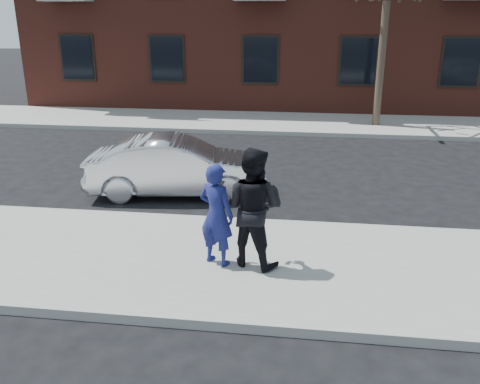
# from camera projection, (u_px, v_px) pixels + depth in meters

# --- Properties ---
(ground) EXTENTS (100.00, 100.00, 0.00)m
(ground) POSITION_uv_depth(u_px,v_px,m) (182.00, 259.00, 8.68)
(ground) COLOR black
(ground) RESTS_ON ground
(near_sidewalk) EXTENTS (50.00, 3.50, 0.15)m
(near_sidewalk) POSITION_uv_depth(u_px,v_px,m) (178.00, 261.00, 8.43)
(near_sidewalk) COLOR gray
(near_sidewalk) RESTS_ON ground
(near_curb) EXTENTS (50.00, 0.10, 0.15)m
(near_curb) POSITION_uv_depth(u_px,v_px,m) (200.00, 220.00, 10.11)
(near_curb) COLOR #999691
(near_curb) RESTS_ON ground
(far_sidewalk) EXTENTS (50.00, 3.50, 0.15)m
(far_sidewalk) POSITION_uv_depth(u_px,v_px,m) (253.00, 122.00, 19.17)
(far_sidewalk) COLOR gray
(far_sidewalk) RESTS_ON ground
(far_curb) EXTENTS (50.00, 0.10, 0.15)m
(far_curb) POSITION_uv_depth(u_px,v_px,m) (247.00, 132.00, 17.49)
(far_curb) COLOR #999691
(far_curb) RESTS_ON ground
(silver_sedan) EXTENTS (4.20, 1.99, 1.33)m
(silver_sedan) POSITION_uv_depth(u_px,v_px,m) (177.00, 167.00, 11.56)
(silver_sedan) COLOR silver
(silver_sedan) RESTS_ON ground
(man_hoodie) EXTENTS (0.72, 0.61, 1.67)m
(man_hoodie) POSITION_uv_depth(u_px,v_px,m) (216.00, 215.00, 7.96)
(man_hoodie) COLOR navy
(man_hoodie) RESTS_ON near_sidewalk
(man_peacoat) EXTENTS (1.13, 1.00, 1.92)m
(man_peacoat) POSITION_uv_depth(u_px,v_px,m) (252.00, 208.00, 7.90)
(man_peacoat) COLOR black
(man_peacoat) RESTS_ON near_sidewalk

